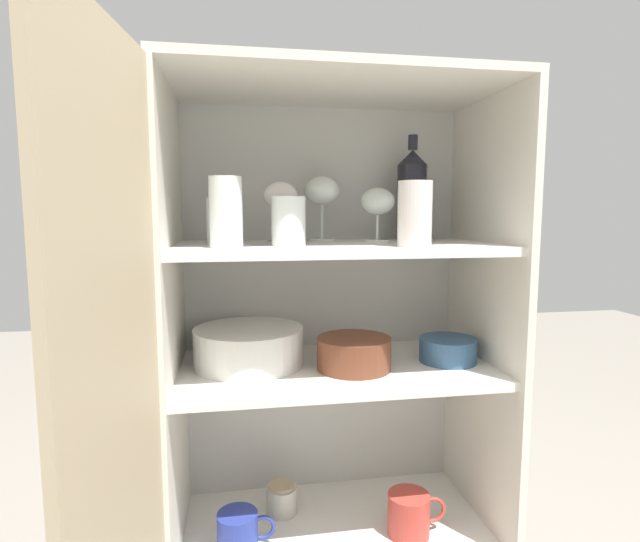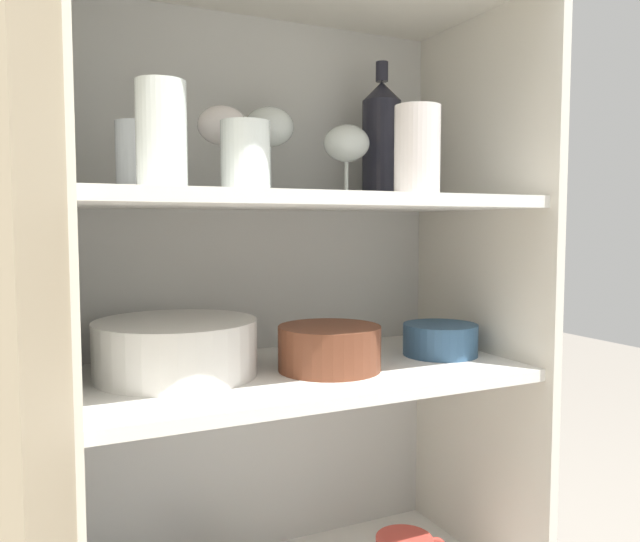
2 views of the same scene
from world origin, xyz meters
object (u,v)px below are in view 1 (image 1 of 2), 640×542
mixing_bowl_large (354,352)px  storage_jar (282,499)px  plate_stack_white (249,346)px  serving_bowl_small (448,349)px  wine_bottle (412,195)px  coffee_mug_primary (239,532)px

mixing_bowl_large → storage_jar: size_ratio=2.17×
plate_stack_white → mixing_bowl_large: size_ratio=1.51×
serving_bowl_small → mixing_bowl_large: bearing=-175.6°
wine_bottle → storage_jar: (-0.35, -0.04, -0.77)m
serving_bowl_small → coffee_mug_primary: (-0.51, -0.05, -0.39)m
wine_bottle → mixing_bowl_large: size_ratio=1.55×
wine_bottle → serving_bowl_small: size_ratio=1.94×
serving_bowl_small → coffee_mug_primary: bearing=-174.8°
wine_bottle → serving_bowl_small: bearing=-65.8°
wine_bottle → storage_jar: wine_bottle is taller
storage_jar → plate_stack_white: bearing=-159.2°
wine_bottle → coffee_mug_primary: bearing=-159.5°
plate_stack_white → storage_jar: plate_stack_white is taller
wine_bottle → plate_stack_white: size_ratio=1.03×
wine_bottle → coffee_mug_primary: wine_bottle is taller
wine_bottle → mixing_bowl_large: wine_bottle is taller
mixing_bowl_large → coffee_mug_primary: bearing=-174.2°
plate_stack_white → storage_jar: bearing=20.8°
serving_bowl_small → coffee_mug_primary: 0.64m
mixing_bowl_large → storage_jar: bearing=148.1°
wine_bottle → coffee_mug_primary: (-0.45, -0.17, -0.76)m
plate_stack_white → coffee_mug_primary: size_ratio=1.97×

